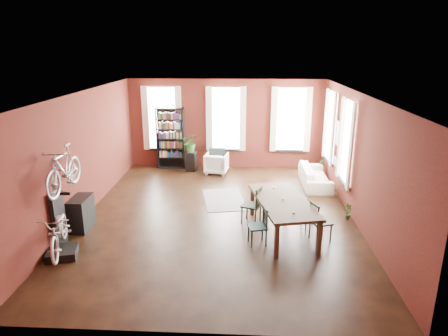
# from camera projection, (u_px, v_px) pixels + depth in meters

# --- Properties ---
(room) EXTENTS (9.00, 9.04, 3.22)m
(room) POSITION_uv_depth(u_px,v_px,m) (229.00, 132.00, 10.48)
(room) COLOR black
(room) RESTS_ON ground
(dining_table) EXTENTS (1.60, 2.63, 0.84)m
(dining_table) POSITION_uv_depth(u_px,v_px,m) (282.00, 216.00, 9.47)
(dining_table) COLOR #4C3D2D
(dining_table) RESTS_ON ground
(dining_chair_a) EXTENTS (0.48, 0.48, 0.87)m
(dining_chair_a) POSITION_uv_depth(u_px,v_px,m) (257.00, 226.00, 8.91)
(dining_chair_a) COLOR #163132
(dining_chair_a) RESTS_ON ground
(dining_chair_b) EXTENTS (0.58, 0.58, 0.96)m
(dining_chair_b) POSITION_uv_depth(u_px,v_px,m) (251.00, 205.00, 9.99)
(dining_chair_b) COLOR black
(dining_chair_b) RESTS_ON ground
(dining_chair_c) EXTENTS (0.55, 0.55, 0.92)m
(dining_chair_c) POSITION_uv_depth(u_px,v_px,m) (321.00, 222.00, 9.09)
(dining_chair_c) COLOR black
(dining_chair_c) RESTS_ON ground
(dining_chair_d) EXTENTS (0.46, 0.46, 0.82)m
(dining_chair_d) POSITION_uv_depth(u_px,v_px,m) (310.00, 212.00, 9.75)
(dining_chair_d) COLOR #1B3A3C
(dining_chair_d) RESTS_ON ground
(bookshelf) EXTENTS (1.00, 0.32, 2.20)m
(bookshelf) POSITION_uv_depth(u_px,v_px,m) (171.00, 138.00, 14.41)
(bookshelf) COLOR black
(bookshelf) RESTS_ON ground
(white_armchair) EXTENTS (0.85, 0.81, 0.78)m
(white_armchair) POSITION_uv_depth(u_px,v_px,m) (216.00, 162.00, 13.99)
(white_armchair) COLOR white
(white_armchair) RESTS_ON ground
(cream_sofa) EXTENTS (0.61, 2.08, 0.81)m
(cream_sofa) POSITION_uv_depth(u_px,v_px,m) (315.00, 173.00, 12.75)
(cream_sofa) COLOR beige
(cream_sofa) RESTS_ON ground
(striped_rug) EXTENTS (1.44, 1.97, 0.01)m
(striped_rug) POSITION_uv_depth(u_px,v_px,m) (224.00, 199.00, 11.64)
(striped_rug) COLOR black
(striped_rug) RESTS_ON ground
(bike_trainer) EXTENTS (0.74, 0.74, 0.17)m
(bike_trainer) POSITION_uv_depth(u_px,v_px,m) (62.00, 253.00, 8.48)
(bike_trainer) COLOR black
(bike_trainer) RESTS_ON ground
(bike_wall_rack) EXTENTS (0.16, 0.60, 1.30)m
(bike_wall_rack) POSITION_uv_depth(u_px,v_px,m) (59.00, 219.00, 8.79)
(bike_wall_rack) COLOR black
(bike_wall_rack) RESTS_ON ground
(console_table) EXTENTS (0.40, 0.80, 0.80)m
(console_table) POSITION_uv_depth(u_px,v_px,m) (81.00, 213.00, 9.72)
(console_table) COLOR black
(console_table) RESTS_ON ground
(plant_stand) EXTENTS (0.39, 0.39, 0.69)m
(plant_stand) POSITION_uv_depth(u_px,v_px,m) (191.00, 161.00, 14.26)
(plant_stand) COLOR black
(plant_stand) RESTS_ON ground
(plant_by_sofa) EXTENTS (0.40, 0.62, 0.26)m
(plant_by_sofa) POSITION_uv_depth(u_px,v_px,m) (319.00, 172.00, 13.82)
(plant_by_sofa) COLOR #2A5A24
(plant_by_sofa) RESTS_ON ground
(plant_small) EXTENTS (0.40, 0.49, 0.16)m
(plant_small) POSITION_uv_depth(u_px,v_px,m) (347.00, 216.00, 10.32)
(plant_small) COLOR #315B24
(plant_small) RESTS_ON ground
(bicycle_floor) EXTENTS (0.81, 1.02, 1.69)m
(bicycle_floor) POSITION_uv_depth(u_px,v_px,m) (57.00, 213.00, 8.17)
(bicycle_floor) COLOR beige
(bicycle_floor) RESTS_ON bike_trainer
(bicycle_hung) EXTENTS (0.47, 1.00, 1.66)m
(bicycle_hung) POSITION_uv_depth(u_px,v_px,m) (62.00, 154.00, 8.34)
(bicycle_hung) COLOR #A5A8AD
(bicycle_hung) RESTS_ON bike_wall_rack
(plant_on_stand) EXTENTS (0.70, 0.76, 0.54)m
(plant_on_stand) POSITION_uv_depth(u_px,v_px,m) (191.00, 145.00, 14.12)
(plant_on_stand) COLOR #265823
(plant_on_stand) RESTS_ON plant_stand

